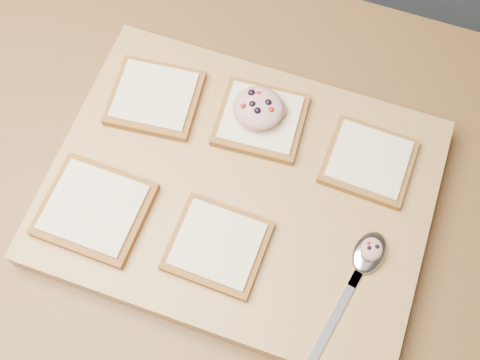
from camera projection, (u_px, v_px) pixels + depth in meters
The scene contains 11 objects.
ground at pixel (202, 309), 1.66m from camera, with size 4.00×4.00×0.00m, color #515459.
island_counter at pixel (190, 268), 1.24m from camera, with size 2.00×0.80×0.90m.
cutting_board at pixel (240, 192), 0.81m from camera, with size 0.49×0.38×0.04m, color tan.
bread_far_left at pixel (155, 97), 0.83m from camera, with size 0.13×0.12×0.02m.
bread_far_center at pixel (261, 120), 0.82m from camera, with size 0.12×0.11×0.02m.
bread_far_right at pixel (369, 161), 0.79m from camera, with size 0.12×0.11×0.02m.
bread_near_left at pixel (95, 209), 0.77m from camera, with size 0.13×0.12×0.02m.
bread_near_center at pixel (218, 245), 0.75m from camera, with size 0.12×0.11×0.02m.
tuna_salad_dollop at pixel (258, 108), 0.80m from camera, with size 0.07×0.07×0.03m.
spoon at pixel (364, 262), 0.74m from camera, with size 0.06×0.20×0.01m.
spoon_salad at pixel (372, 249), 0.73m from camera, with size 0.03×0.03×0.02m.
Camera 1 is at (0.20, -0.26, 1.67)m, focal length 45.00 mm.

